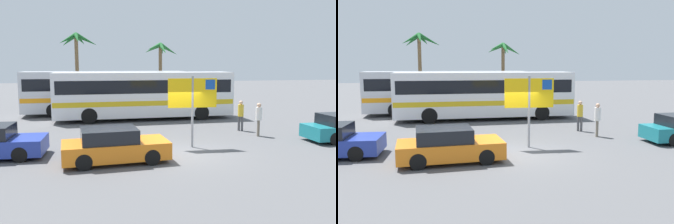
# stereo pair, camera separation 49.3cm
# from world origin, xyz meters

# --- Properties ---
(ground) EXTENTS (120.00, 120.00, 0.00)m
(ground) POSITION_xyz_m (0.00, 0.00, 0.00)
(ground) COLOR #565659
(bus_front_coach) EXTENTS (11.81, 2.53, 3.17)m
(bus_front_coach) POSITION_xyz_m (-0.02, 9.49, 1.78)
(bus_front_coach) COLOR white
(bus_front_coach) RESTS_ON ground
(bus_rear_coach) EXTENTS (11.81, 2.53, 3.17)m
(bus_rear_coach) POSITION_xyz_m (-2.45, 12.73, 1.78)
(bus_rear_coach) COLOR silver
(bus_rear_coach) RESTS_ON ground
(ferry_sign) EXTENTS (2.20, 0.19, 3.20)m
(ferry_sign) POSITION_xyz_m (0.88, 0.97, 2.33)
(ferry_sign) COLOR gray
(ferry_sign) RESTS_ON ground
(car_orange) EXTENTS (4.09, 2.09, 1.32)m
(car_orange) POSITION_xyz_m (-2.77, -0.73, 0.64)
(car_orange) COLOR orange
(car_orange) RESTS_ON ground
(pedestrian_crossing_lot) EXTENTS (0.32, 0.32, 1.70)m
(pedestrian_crossing_lot) POSITION_xyz_m (4.60, 4.20, 1.00)
(pedestrian_crossing_lot) COLOR #4C4C51
(pedestrian_crossing_lot) RESTS_ON ground
(pedestrian_by_bus) EXTENTS (0.32, 0.32, 1.74)m
(pedestrian_by_bus) POSITION_xyz_m (4.89, 2.61, 1.03)
(pedestrian_by_bus) COLOR #706656
(pedestrian_by_bus) RESTS_ON ground
(palm_tree_seaside) EXTENTS (3.36, 3.59, 5.73)m
(palm_tree_seaside) POSITION_xyz_m (2.99, 19.23, 4.57)
(palm_tree_seaside) COLOR brown
(palm_tree_seaside) RESTS_ON ground
(palm_tree_inland) EXTENTS (3.49, 3.90, 6.48)m
(palm_tree_inland) POSITION_xyz_m (-4.66, 18.77, 5.18)
(palm_tree_inland) COLOR brown
(palm_tree_inland) RESTS_ON ground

